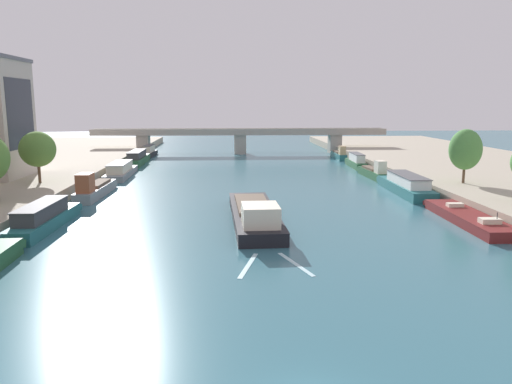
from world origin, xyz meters
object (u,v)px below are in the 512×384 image
Objects in this scene: barge_midriver at (255,214)px; moored_boat_left_downstream at (138,158)px; moored_boat_right_end at (406,185)px; moored_boat_left_upstream at (95,189)px; tree_right_past_mid at (465,150)px; moored_boat_left_lone at (121,170)px; tree_left_third at (38,149)px; moored_boat_right_upstream at (356,161)px; bridge_far at (240,137)px; moored_boat_left_midway at (44,218)px; moored_boat_right_second at (467,218)px; moored_boat_left_end at (149,152)px; moored_boat_right_downstream at (339,155)px; moored_boat_right_far at (373,172)px.

moored_boat_left_downstream is (-20.69, 51.71, 0.19)m from barge_midriver.
barge_midriver is 1.27× the size of moored_boat_right_end.
moored_boat_left_upstream is 1.95× the size of tree_right_past_mid.
moored_boat_left_upstream reaches higher than moored_boat_left_lone.
barge_midriver is 32.66m from tree_left_third.
bridge_far is (-21.25, 27.61, 2.79)m from moored_boat_right_upstream.
moored_boat_left_upstream is at bearing -88.97° from moored_boat_left_downstream.
moored_boat_right_second is (42.30, -0.08, -0.56)m from moored_boat_left_midway.
moored_boat_left_upstream is at bearing -88.84° from moored_boat_left_lone.
moored_boat_left_end is 21.74m from bridge_far.
tree_left_third is (-6.82, 18.12, 5.04)m from moored_boat_left_midway.
moored_boat_left_midway is at bearing -90.26° from moored_boat_left_lone.
moored_boat_right_end is at bearing -40.49° from moored_boat_left_downstream.
moored_boat_left_lone is at bearing 140.10° from moored_boat_right_second.
bridge_far is (20.87, 37.15, 2.92)m from moored_boat_left_lone.
moored_boat_left_end is at bearing 81.95° from tree_left_third.
moored_boat_right_downstream reaches higher than moored_boat_right_second.
moored_boat_left_end is 65.35m from moored_boat_right_end.
tree_right_past_mid is 64.01m from bridge_far.
moored_boat_right_second is 0.23× the size of bridge_far.
moored_boat_left_end is at bearing 169.32° from moored_boat_right_downstream.
moored_boat_right_end is at bearing -69.33° from bridge_far.
tree_left_third reaches higher than moored_boat_right_second.
moored_boat_left_upstream is 43.58m from moored_boat_right_far.
moored_boat_right_second is 52.68m from tree_left_third.
barge_midriver is at bearing -116.48° from moored_boat_right_upstream.
tree_left_third is at bearing -164.85° from moored_boat_right_far.
moored_boat_right_end is 0.24× the size of bridge_far.
barge_midriver is at bearing -154.32° from tree_right_past_mid.
moored_boat_left_upstream is 48.56m from tree_right_past_mid.
moored_boat_right_second is at bearing -89.99° from moored_boat_right_upstream.
moored_boat_right_second is at bearing -113.71° from tree_right_past_mid.
moored_boat_left_lone is (0.16, 35.16, -0.08)m from moored_boat_left_midway.
moored_boat_left_end is 0.67× the size of moored_boat_right_second.
barge_midriver is 69.13m from moored_boat_left_end.
moored_boat_right_downstream is at bearing 88.83° from moored_boat_right_far.
moored_boat_right_upstream is 34.95m from bridge_far.
moored_boat_left_lone is 0.97× the size of moored_boat_right_second.
moored_boat_right_downstream is (42.09, 24.03, -0.06)m from moored_boat_left_lone.
moored_boat_left_upstream is at bearing 141.79° from barge_midriver.
moored_boat_left_downstream is at bearing 152.70° from moored_boat_right_far.
moored_boat_left_downstream is at bearing 142.03° from tree_right_past_mid.
moored_boat_left_midway is 1.06× the size of moored_boat_left_upstream.
moored_boat_left_end is at bearing 151.99° from moored_boat_right_upstream.
moored_boat_left_upstream is at bearing -146.33° from moored_boat_right_upstream.
bridge_far reaches higher than barge_midriver.
moored_boat_left_downstream is 1.03× the size of moored_boat_right_second.
moored_boat_left_downstream is 1.40× the size of moored_boat_right_upstream.
moored_boat_left_end is at bearing -166.12° from bridge_far.
moored_boat_left_midway is 0.88× the size of moored_boat_right_end.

